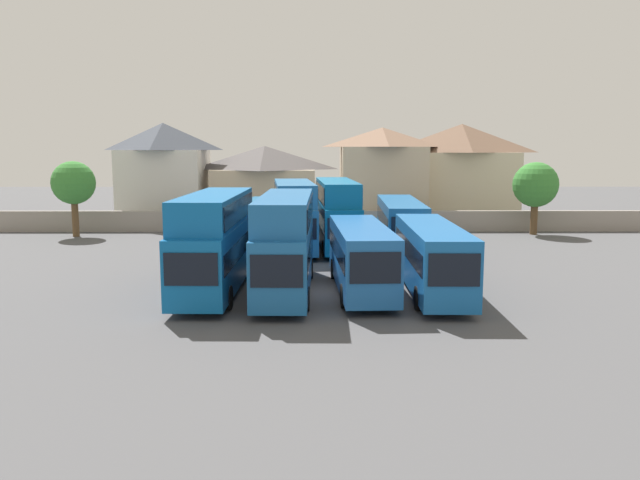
{
  "coord_description": "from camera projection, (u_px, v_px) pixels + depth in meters",
  "views": [
    {
      "loc": [
        -0.18,
        -30.97,
        7.15
      ],
      "look_at": [
        0.0,
        3.0,
        2.21
      ],
      "focal_mm": 35.37,
      "sensor_mm": 36.0,
      "label": 1
    }
  ],
  "objects": [
    {
      "name": "tree_behind_wall",
      "position": [
        536.0,
        185.0,
        52.32
      ],
      "size": [
        3.74,
        3.74,
        6.05
      ],
      "color": "brown",
      "rests_on": "ground"
    },
    {
      "name": "bus_2",
      "position": [
        286.0,
        238.0,
        31.15
      ],
      "size": [
        2.67,
        11.44,
        4.86
      ],
      "rotation": [
        0.0,
        0.0,
        -1.59
      ],
      "color": "#195A99",
      "rests_on": "ground"
    },
    {
      "name": "bus_1",
      "position": [
        215.0,
        237.0,
        31.24
      ],
      "size": [
        2.76,
        11.04,
        4.93
      ],
      "rotation": [
        0.0,
        0.0,
        -1.59
      ],
      "color": "#0D5BA0",
      "rests_on": "ground"
    },
    {
      "name": "bus_8",
      "position": [
        400.0,
        222.0,
        44.51
      ],
      "size": [
        3.04,
        12.13,
        3.51
      ],
      "rotation": [
        0.0,
        0.0,
        -1.61
      ],
      "color": "#195C9C",
      "rests_on": "ground"
    },
    {
      "name": "tree_left_of_lot",
      "position": [
        73.0,
        183.0,
        51.1
      ],
      "size": [
        3.5,
        3.5,
        6.15
      ],
      "color": "brown",
      "rests_on": "ground"
    },
    {
      "name": "depot_boundary_wall",
      "position": [
        319.0,
        221.0,
        54.67
      ],
      "size": [
        56.0,
        0.5,
        1.8
      ],
      "primitive_type": "cube",
      "color": "gray",
      "rests_on": "ground"
    },
    {
      "name": "ground",
      "position": [
        319.0,
        240.0,
        49.49
      ],
      "size": [
        140.0,
        140.0,
        0.0
      ],
      "primitive_type": "plane",
      "color": "#4C4C4F"
    },
    {
      "name": "house_terrace_centre",
      "position": [
        265.0,
        183.0,
        61.91
      ],
      "size": [
        10.26,
        8.2,
        7.4
      ],
      "color": "#C6B293",
      "rests_on": "ground"
    },
    {
      "name": "house_terrace_far_right",
      "position": [
        461.0,
        172.0,
        62.44
      ],
      "size": [
        10.86,
        6.68,
        9.54
      ],
      "color": "beige",
      "rests_on": "ground"
    },
    {
      "name": "bus_4",
      "position": [
        432.0,
        255.0,
        31.18
      ],
      "size": [
        2.65,
        11.18,
        3.4
      ],
      "rotation": [
        0.0,
        0.0,
        -1.59
      ],
      "color": "#175DA6",
      "rests_on": "ground"
    },
    {
      "name": "bus_6",
      "position": [
        294.0,
        212.0,
        44.29
      ],
      "size": [
        3.44,
        10.65,
        4.83
      ],
      "rotation": [
        0.0,
        0.0,
        -1.49
      ],
      "color": "#1D5F97",
      "rests_on": "ground"
    },
    {
      "name": "bus_3",
      "position": [
        361.0,
        254.0,
        31.51
      ],
      "size": [
        2.92,
        10.56,
        3.34
      ],
      "rotation": [
        0.0,
        0.0,
        -1.53
      ],
      "color": "#1C5CA5",
      "rests_on": "ground"
    },
    {
      "name": "bus_7",
      "position": [
        337.0,
        211.0,
        44.92
      ],
      "size": [
        3.04,
        11.23,
        4.9
      ],
      "rotation": [
        0.0,
        0.0,
        -1.52
      ],
      "color": "#0A6094",
      "rests_on": "ground"
    },
    {
      "name": "house_terrace_left",
      "position": [
        164.0,
        172.0,
        60.64
      ],
      "size": [
        8.13,
        7.45,
        9.58
      ],
      "color": "silver",
      "rests_on": "ground"
    },
    {
      "name": "house_terrace_right",
      "position": [
        382.0,
        175.0,
        60.93
      ],
      "size": [
        8.27,
        8.31,
        9.16
      ],
      "color": "#C6B293",
      "rests_on": "ground"
    },
    {
      "name": "bus_5",
      "position": [
        258.0,
        223.0,
        44.81
      ],
      "size": [
        3.31,
        11.97,
        3.35
      ],
      "rotation": [
        0.0,
        0.0,
        -1.64
      ],
      "color": "#145E94",
      "rests_on": "ground"
    }
  ]
}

